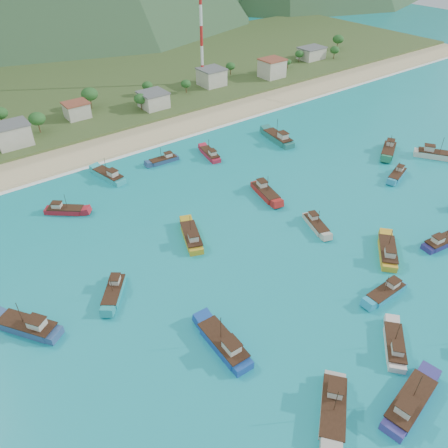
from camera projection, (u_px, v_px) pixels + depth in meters
ground at (297, 263)px, 95.64m from camera, size 600.00×600.00×0.00m
beach at (131, 139)px, 146.73m from camera, size 400.00×18.00×1.20m
land at (65, 90)px, 186.19m from camera, size 400.00×110.00×2.40m
surf_line at (144, 149)px, 140.59m from camera, size 400.00×2.50×0.08m
village at (136, 98)px, 164.96m from camera, size 216.25×27.62×7.39m
vegetation at (53, 115)px, 150.46m from camera, size 275.41×25.84×8.68m
radio_tower at (201, 26)px, 175.02m from camera, size 1.20×1.20×46.26m
boat_0 at (109, 176)px, 124.96m from camera, size 5.65×11.93×6.78m
boat_1 at (316, 225)px, 106.19m from camera, size 5.74×9.82×5.57m
boat_2 at (278, 138)px, 144.85m from camera, size 5.67×13.66×7.83m
boat_3 at (394, 346)px, 76.71m from camera, size 9.57×8.88×5.97m
boat_6 at (164, 160)px, 133.24m from camera, size 9.39×3.34×5.45m
boat_7 at (397, 175)px, 125.88m from camera, size 9.86×5.59×5.59m
boat_8 at (192, 237)px, 101.78m from camera, size 7.32×11.85×6.74m
boat_9 at (388, 151)px, 137.93m from camera, size 11.97×8.85×6.97m
boat_10 at (224, 344)px, 76.72m from camera, size 4.13×12.54×7.34m
boat_13 at (442, 242)px, 100.47m from camera, size 10.72×4.44×6.14m
boat_15 at (388, 252)px, 97.32m from camera, size 10.78×9.98×6.71m
boat_16 at (114, 291)px, 87.63m from camera, size 8.46×9.63×5.88m
boat_19 at (265, 192)px, 117.78m from camera, size 5.71×11.74×6.67m
boat_20 at (435, 155)px, 135.55m from camera, size 9.80×12.26×7.26m
boat_21 at (210, 155)px, 136.12m from camera, size 4.81×10.43×5.94m
boat_22 at (409, 404)px, 67.53m from camera, size 13.02×5.84×7.43m
boat_23 at (333, 408)px, 66.97m from camera, size 11.68×10.38×7.16m
boat_26 at (386, 293)px, 87.40m from camera, size 9.95×2.98×5.87m
boat_28 at (65, 210)px, 111.12m from camera, size 9.44×8.57×5.83m
boat_29 at (29, 327)px, 79.94m from camera, size 9.96×12.19×7.27m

